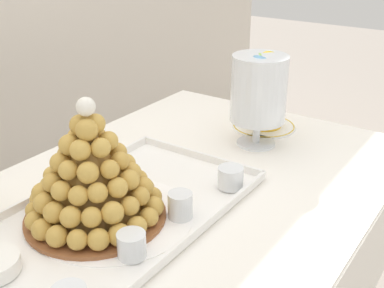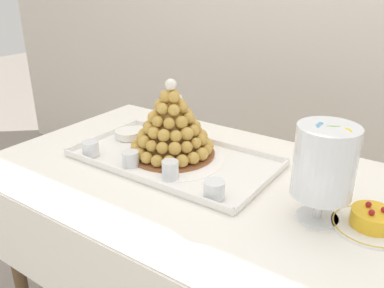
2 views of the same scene
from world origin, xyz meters
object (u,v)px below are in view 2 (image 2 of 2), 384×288
object	(u,v)px
fruit_tart_plate	(372,221)
dessert_cup_mid_left	(131,159)
macaron_goblet	(324,162)
wine_glass	(174,103)
croquembouche	(172,127)
serving_tray	(174,159)
creme_brulee_ramekin	(128,134)
dessert_cup_left	(91,149)
dessert_cup_mid_right	(214,190)
dessert_cup_centre	(170,170)

from	to	relation	value
fruit_tart_plate	dessert_cup_mid_left	bearing A→B (deg)	-172.70
macaron_goblet	wine_glass	distance (m)	0.69
croquembouche	dessert_cup_mid_left	distance (m)	0.17
macaron_goblet	wine_glass	xyz separation A→B (m)	(-0.64, 0.27, -0.04)
serving_tray	creme_brulee_ramekin	bearing A→B (deg)	168.33
serving_tray	fruit_tart_plate	bearing A→B (deg)	-2.70
serving_tray	dessert_cup_left	distance (m)	0.27
dessert_cup_left	macaron_goblet	xyz separation A→B (m)	(0.72, 0.07, 0.12)
creme_brulee_ramekin	macaron_goblet	distance (m)	0.75
serving_tray	macaron_goblet	bearing A→B (deg)	-7.58
dessert_cup_mid_left	macaron_goblet	world-z (taller)	macaron_goblet
dessert_cup_mid_right	creme_brulee_ramekin	bearing A→B (deg)	158.96
dessert_cup_mid_left	fruit_tart_plate	size ratio (longest dim) A/B	0.28
dessert_cup_mid_left	creme_brulee_ramekin	xyz separation A→B (m)	(-0.16, 0.17, -0.01)
dessert_cup_left	macaron_goblet	distance (m)	0.74
dessert_cup_mid_right	macaron_goblet	size ratio (longest dim) A/B	0.23
fruit_tart_plate	creme_brulee_ramekin	bearing A→B (deg)	174.70
dessert_cup_left	dessert_cup_centre	xyz separation A→B (m)	(0.31, 0.02, 0.00)
serving_tray	wine_glass	size ratio (longest dim) A/B	4.06
fruit_tart_plate	serving_tray	bearing A→B (deg)	177.30
serving_tray	macaron_goblet	xyz separation A→B (m)	(0.48, -0.06, 0.15)
creme_brulee_ramekin	dessert_cup_centre	bearing A→B (deg)	-27.31
wine_glass	creme_brulee_ramekin	bearing A→B (deg)	-120.17
macaron_goblet	fruit_tart_plate	distance (m)	0.18
creme_brulee_ramekin	wine_glass	world-z (taller)	wine_glass
fruit_tart_plate	wine_glass	distance (m)	0.80
dessert_cup_centre	macaron_goblet	size ratio (longest dim) A/B	0.21
croquembouche	fruit_tart_plate	size ratio (longest dim) A/B	1.53
dessert_cup_mid_left	creme_brulee_ramekin	bearing A→B (deg)	134.77
dessert_cup_mid_left	macaron_goblet	bearing A→B (deg)	5.20
dessert_cup_centre	macaron_goblet	bearing A→B (deg)	6.60
croquembouche	dessert_cup_mid_right	world-z (taller)	croquembouche
serving_tray	croquembouche	size ratio (longest dim) A/B	2.30
dessert_cup_centre	fruit_tart_plate	size ratio (longest dim) A/B	0.29
serving_tray	fruit_tart_plate	size ratio (longest dim) A/B	3.52
dessert_cup_mid_left	dessert_cup_centre	world-z (taller)	dessert_cup_centre
dessert_cup_left	creme_brulee_ramekin	bearing A→B (deg)	91.62
croquembouche	dessert_cup_centre	distance (m)	0.18
dessert_cup_mid_left	wine_glass	world-z (taller)	wine_glass
serving_tray	macaron_goblet	world-z (taller)	macaron_goblet
wine_glass	fruit_tart_plate	bearing A→B (deg)	-17.07
dessert_cup_mid_right	dessert_cup_mid_left	bearing A→B (deg)	176.85
dessert_cup_left	creme_brulee_ramekin	xyz separation A→B (m)	(-0.01, 0.18, -0.01)
dessert_cup_centre	wine_glass	xyz separation A→B (m)	(-0.22, 0.32, 0.08)
dessert_cup_mid_left	wine_glass	distance (m)	0.34
dessert_cup_centre	macaron_goblet	world-z (taller)	macaron_goblet
dessert_cup_left	dessert_cup_mid_left	bearing A→B (deg)	6.10
fruit_tart_plate	wine_glass	size ratio (longest dim) A/B	1.15
dessert_cup_mid_left	creme_brulee_ramekin	world-z (taller)	dessert_cup_mid_left
dessert_cup_centre	dessert_cup_mid_left	bearing A→B (deg)	-178.68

